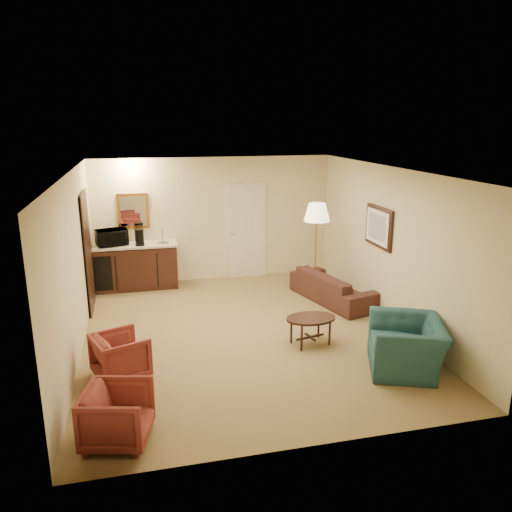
{
  "coord_description": "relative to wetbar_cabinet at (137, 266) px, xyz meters",
  "views": [
    {
      "loc": [
        -1.56,
        -7.29,
        3.33
      ],
      "look_at": [
        0.31,
        0.5,
        1.14
      ],
      "focal_mm": 35.0,
      "sensor_mm": 36.0,
      "label": 1
    }
  ],
  "objects": [
    {
      "name": "microwave",
      "position": [
        -0.45,
        0.02,
        0.66
      ],
      "size": [
        0.65,
        0.48,
        0.39
      ],
      "primitive_type": "imported",
      "rotation": [
        0.0,
        0.0,
        0.3
      ],
      "color": "black",
      "rests_on": "wetbar_cabinet"
    },
    {
      "name": "room_walls",
      "position": [
        1.55,
        -1.95,
        1.26
      ],
      "size": [
        5.02,
        6.01,
        2.61
      ],
      "color": "beige",
      "rests_on": "ground"
    },
    {
      "name": "sofa",
      "position": [
        3.6,
        -1.65,
        -0.09
      ],
      "size": [
        1.04,
        1.98,
        0.74
      ],
      "primitive_type": "imported",
      "rotation": [
        0.0,
        0.0,
        1.84
      ],
      "color": "black",
      "rests_on": "ground"
    },
    {
      "name": "rose_chair_near",
      "position": [
        -0.25,
        -3.72,
        -0.13
      ],
      "size": [
        0.8,
        0.82,
        0.67
      ],
      "primitive_type": "imported",
      "rotation": [
        0.0,
        0.0,
        1.93
      ],
      "color": "brown",
      "rests_on": "ground"
    },
    {
      "name": "coffee_table",
      "position": [
        2.54,
        -3.35,
        -0.24
      ],
      "size": [
        0.86,
        0.67,
        0.44
      ],
      "primitive_type": "cube",
      "rotation": [
        0.0,
        0.0,
        0.22
      ],
      "color": "black",
      "rests_on": "ground"
    },
    {
      "name": "waste_bin",
      "position": [
        0.65,
        -0.07,
        -0.3
      ],
      "size": [
        0.33,
        0.33,
        0.31
      ],
      "primitive_type": "cylinder",
      "rotation": [
        0.0,
        0.0,
        0.43
      ],
      "color": "black",
      "rests_on": "ground"
    },
    {
      "name": "coffee_maker",
      "position": [
        0.09,
        -0.12,
        0.62
      ],
      "size": [
        0.22,
        0.22,
        0.33
      ],
      "primitive_type": "cylinder",
      "rotation": [
        0.0,
        0.0,
        -0.3
      ],
      "color": "black",
      "rests_on": "wetbar_cabinet"
    },
    {
      "name": "ground",
      "position": [
        1.65,
        -2.72,
        -0.46
      ],
      "size": [
        6.0,
        6.0,
        0.0
      ],
      "primitive_type": "plane",
      "color": "olive",
      "rests_on": "ground"
    },
    {
      "name": "floor_lamp",
      "position": [
        3.35,
        -1.32,
        0.46
      ],
      "size": [
        0.56,
        0.56,
        1.84
      ],
      "primitive_type": "cube",
      "rotation": [
        0.0,
        0.0,
        0.17
      ],
      "color": "#AF7C3A",
      "rests_on": "ground"
    },
    {
      "name": "wetbar_cabinet",
      "position": [
        0.0,
        0.0,
        0.0
      ],
      "size": [
        1.64,
        0.58,
        0.92
      ],
      "primitive_type": "cube",
      "color": "#331A10",
      "rests_on": "ground"
    },
    {
      "name": "teal_armchair",
      "position": [
        3.55,
        -4.41,
        0.01
      ],
      "size": [
        1.05,
        1.26,
        0.94
      ],
      "primitive_type": "imported",
      "rotation": [
        0.0,
        0.0,
        -1.95
      ],
      "color": "#225455",
      "rests_on": "ground"
    },
    {
      "name": "rose_chair_far",
      "position": [
        -0.25,
        -5.16,
        -0.12
      ],
      "size": [
        0.77,
        0.8,
        0.69
      ],
      "primitive_type": "imported",
      "rotation": [
        0.0,
        0.0,
        1.33
      ],
      "color": "brown",
      "rests_on": "ground"
    }
  ]
}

